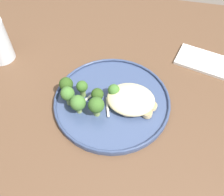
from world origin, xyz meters
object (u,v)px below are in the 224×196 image
at_px(seared_scallop_on_noodles, 124,89).
at_px(seared_scallop_center_golden, 152,106).
at_px(seared_scallop_tiny_bay, 147,113).
at_px(seared_scallop_right_edge, 131,100).
at_px(seared_scallop_half_hidden, 128,109).
at_px(broccoli_floret_tall_stalk, 68,94).
at_px(folded_napkin, 204,61).
at_px(broccoli_floret_split_head, 96,106).
at_px(seared_scallop_rear_pale, 115,100).
at_px(broccoli_floret_center_pile, 78,103).
at_px(seared_scallop_large_seared, 143,103).
at_px(dinner_plate, 112,101).
at_px(broccoli_floret_rear_charred, 97,95).
at_px(broccoli_floret_right_tilted, 66,85).
at_px(broccoli_floret_beside_noodles, 82,87).
at_px(broccoli_floret_near_rim, 114,90).

bearing_deg(seared_scallop_on_noodles, seared_scallop_center_golden, 154.96).
relative_size(seared_scallop_tiny_bay, seared_scallop_right_edge, 0.74).
relative_size(seared_scallop_half_hidden, broccoli_floret_tall_stalk, 0.62).
bearing_deg(seared_scallop_on_noodles, seared_scallop_half_hidden, 109.41).
relative_size(seared_scallop_right_edge, folded_napkin, 0.21).
distance_m(seared_scallop_right_edge, broccoli_floret_split_head, 0.09).
relative_size(seared_scallop_rear_pale, broccoli_floret_split_head, 0.49).
xyz_separation_m(broccoli_floret_center_pile, folded_napkin, (-0.30, -0.25, -0.04)).
bearing_deg(seared_scallop_large_seared, seared_scallop_on_noodles, -31.31).
distance_m(seared_scallop_large_seared, seared_scallop_on_noodles, 0.06).
xyz_separation_m(seared_scallop_half_hidden, folded_napkin, (-0.18, -0.22, -0.02)).
relative_size(dinner_plate, seared_scallop_on_noodles, 11.67).
bearing_deg(seared_scallop_rear_pale, seared_scallop_tiny_bay, 164.41).
relative_size(broccoli_floret_rear_charred, broccoli_floret_center_pile, 0.81).
xyz_separation_m(dinner_plate, broccoli_floret_right_tilted, (0.12, 0.00, 0.03)).
height_order(dinner_plate, broccoli_floret_center_pile, broccoli_floret_center_pile).
relative_size(seared_scallop_rear_pale, broccoli_floret_beside_noodles, 0.55).
bearing_deg(broccoli_floret_split_head, broccoli_floret_center_pile, 2.06).
relative_size(seared_scallop_right_edge, seared_scallop_rear_pale, 1.16).
height_order(seared_scallop_on_noodles, broccoli_floret_center_pile, broccoli_floret_center_pile).
relative_size(seared_scallop_center_golden, seared_scallop_rear_pale, 0.94).
xyz_separation_m(seared_scallop_large_seared, broccoli_floret_split_head, (0.10, 0.05, 0.02)).
bearing_deg(seared_scallop_on_noodles, broccoli_floret_tall_stalk, 27.21).
distance_m(dinner_plate, seared_scallop_center_golden, 0.10).
height_order(seared_scallop_right_edge, seared_scallop_on_noodles, same).
distance_m(broccoli_floret_center_pile, broccoli_floret_tall_stalk, 0.04).
bearing_deg(seared_scallop_tiny_bay, broccoli_floret_right_tilted, -7.46).
xyz_separation_m(broccoli_floret_near_rim, broccoli_floret_center_pile, (0.07, 0.06, 0.01)).
height_order(dinner_plate, seared_scallop_rear_pale, seared_scallop_rear_pale).
bearing_deg(broccoli_floret_tall_stalk, seared_scallop_rear_pale, -166.28).
distance_m(seared_scallop_half_hidden, seared_scallop_center_golden, 0.06).
xyz_separation_m(broccoli_floret_near_rim, broccoli_floret_rear_charred, (0.04, 0.03, 0.00)).
relative_size(seared_scallop_center_golden, broccoli_floret_tall_stalk, 0.45).
relative_size(seared_scallop_tiny_bay, broccoli_floret_split_head, 0.42).
bearing_deg(broccoli_floret_tall_stalk, folded_napkin, -144.88).
bearing_deg(seared_scallop_right_edge, broccoli_floret_center_pile, 23.79).
bearing_deg(broccoli_floret_near_rim, broccoli_floret_center_pile, 42.14).
distance_m(broccoli_floret_beside_noodles, broccoli_floret_center_pile, 0.05).
relative_size(seared_scallop_half_hidden, seared_scallop_right_edge, 1.12).
bearing_deg(broccoli_floret_rear_charred, seared_scallop_right_edge, -171.19).
relative_size(seared_scallop_large_seared, broccoli_floret_tall_stalk, 0.49).
xyz_separation_m(broccoli_floret_beside_noodles, folded_napkin, (-0.30, -0.20, -0.04)).
xyz_separation_m(seared_scallop_tiny_bay, broccoli_floret_beside_noodles, (0.17, -0.03, 0.02)).
bearing_deg(folded_napkin, seared_scallop_rear_pale, 43.09).
height_order(dinner_plate, seared_scallop_large_seared, seared_scallop_large_seared).
xyz_separation_m(seared_scallop_on_noodles, seared_scallop_center_golden, (-0.08, 0.04, -0.00)).
height_order(seared_scallop_tiny_bay, seared_scallop_center_golden, seared_scallop_tiny_bay).
relative_size(seared_scallop_rear_pale, broccoli_floret_right_tilted, 0.52).
distance_m(broccoli_floret_split_head, folded_napkin, 0.36).
bearing_deg(seared_scallop_half_hidden, seared_scallop_tiny_bay, 177.94).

